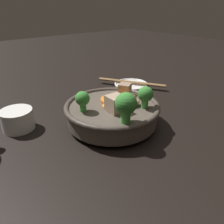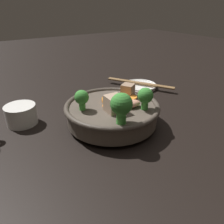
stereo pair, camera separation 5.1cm
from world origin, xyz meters
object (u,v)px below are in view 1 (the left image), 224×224
(stirfry_bowl, at_px, (113,111))
(tea_cup, at_px, (17,119))
(side_saucer, at_px, (131,85))
(chopsticks_pair, at_px, (131,82))

(stirfry_bowl, bearing_deg, tea_cup, 144.21)
(side_saucer, relative_size, tea_cup, 1.60)
(chopsticks_pair, bearing_deg, stirfry_bowl, -143.77)
(stirfry_bowl, bearing_deg, side_saucer, 36.23)
(stirfry_bowl, distance_m, chopsticks_pair, 0.27)
(side_saucer, height_order, chopsticks_pair, chopsticks_pair)
(stirfry_bowl, height_order, tea_cup, stirfry_bowl)
(side_saucer, relative_size, chopsticks_pair, 0.55)
(stirfry_bowl, distance_m, tea_cup, 0.22)
(stirfry_bowl, relative_size, side_saucer, 1.91)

